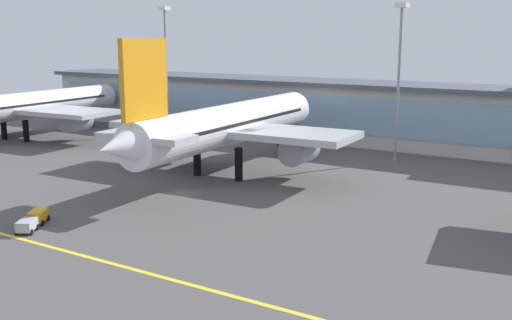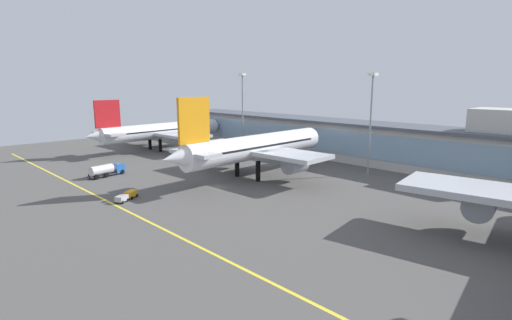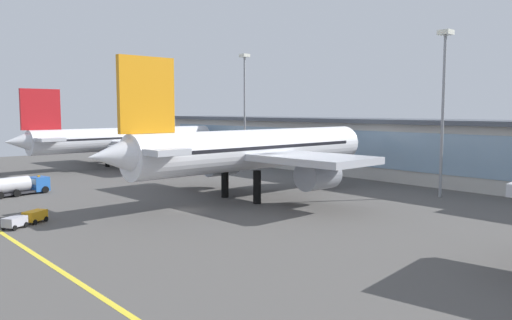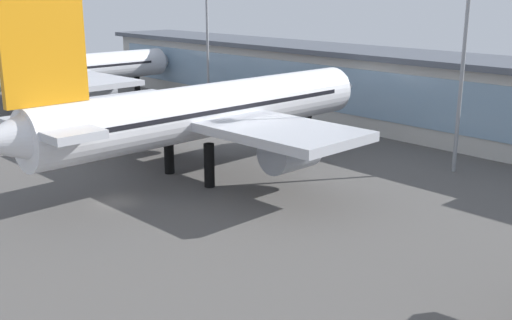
{
  "view_description": "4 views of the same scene",
  "coord_description": "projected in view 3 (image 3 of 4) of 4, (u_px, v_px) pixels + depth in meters",
  "views": [
    {
      "loc": [
        46.96,
        -57.83,
        19.7
      ],
      "look_at": [
        6.7,
        7.0,
        3.9
      ],
      "focal_mm": 42.29,
      "sensor_mm": 36.0,
      "label": 1
    },
    {
      "loc": [
        65.4,
        -51.62,
        22.07
      ],
      "look_at": [
        1.13,
        10.1,
        4.75
      ],
      "focal_mm": 27.71,
      "sensor_mm": 36.0,
      "label": 2
    },
    {
      "loc": [
        55.22,
        -36.43,
        12.98
      ],
      "look_at": [
        1.08,
        10.5,
        5.96
      ],
      "focal_mm": 35.92,
      "sensor_mm": 36.0,
      "label": 3
    },
    {
      "loc": [
        50.49,
        -27.02,
        19.52
      ],
      "look_at": [
        8.53,
        10.56,
        4.04
      ],
      "focal_mm": 42.68,
      "sensor_mm": 36.0,
      "label": 4
    }
  ],
  "objects": [
    {
      "name": "fuel_tanker_truck",
      "position": [
        21.0,
        185.0,
        78.27
      ],
      "size": [
        4.4,
        9.34,
        2.9
      ],
      "rotation": [
        0.0,
        0.0,
        1.76
      ],
      "color": "black",
      "rests_on": "ground"
    },
    {
      "name": "ground_plane",
      "position": [
        190.0,
        210.0,
        66.54
      ],
      "size": [
        195.63,
        195.63,
        0.0
      ],
      "primitive_type": "plane",
      "color": "#514F4C"
    },
    {
      "name": "apron_light_mast_centre",
      "position": [
        444.0,
        90.0,
        74.97
      ],
      "size": [
        1.8,
        1.8,
        24.54
      ],
      "color": "gray",
      "rests_on": "ground"
    },
    {
      "name": "apron_light_mast_west",
      "position": [
        245.0,
        95.0,
        113.96
      ],
      "size": [
        1.8,
        1.8,
        25.32
      ],
      "color": "gray",
      "rests_on": "ground"
    },
    {
      "name": "baggage_tug_near",
      "position": [
        26.0,
        218.0,
        57.7
      ],
      "size": [
        4.26,
        5.57,
        1.4
      ],
      "rotation": [
        0.0,
        0.0,
        2.11
      ],
      "color": "black",
      "rests_on": "ground"
    },
    {
      "name": "taxiway_centreline_stripe",
      "position": [
        9.0,
        238.0,
        52.2
      ],
      "size": [
        156.51,
        0.5,
        0.01
      ],
      "primitive_type": "cube",
      "color": "yellow",
      "rests_on": "ground"
    },
    {
      "name": "airliner_near_left",
      "position": [
        126.0,
        139.0,
        116.56
      ],
      "size": [
        39.23,
        52.77,
        17.2
      ],
      "rotation": [
        0.0,
        0.0,
        1.62
      ],
      "color": "black",
      "rests_on": "ground"
    },
    {
      "name": "terminal_building",
      "position": [
        409.0,
        147.0,
        95.51
      ],
      "size": [
        142.74,
        14.0,
        16.49
      ],
      "color": "beige",
      "rests_on": "ground"
    },
    {
      "name": "airliner_near_right",
      "position": [
        256.0,
        150.0,
        75.16
      ],
      "size": [
        37.24,
        51.88,
        19.4
      ],
      "rotation": [
        0.0,
        0.0,
        1.61
      ],
      "color": "black",
      "rests_on": "ground"
    }
  ]
}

